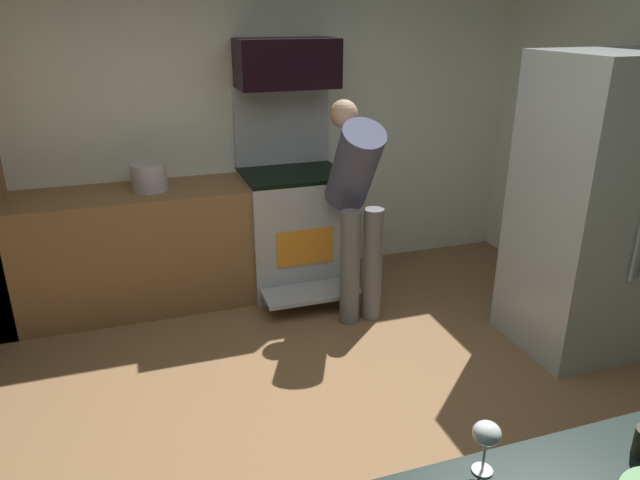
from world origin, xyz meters
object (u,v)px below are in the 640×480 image
refrigerator (598,208)px  person_cook (356,196)px  stock_pot (149,177)px  oven_range (293,225)px  microwave (287,63)px  wine_glass_mid (487,435)px

refrigerator → person_cook: bearing=146.8°
person_cook → stock_pot: (-1.35, 0.61, 0.10)m
oven_range → microwave: size_ratio=2.12×
microwave → stock_pot: bearing=-175.7°
wine_glass_mid → refrigerator: bearing=41.2°
microwave → refrigerator: microwave is taller
oven_range → microwave: bearing=90.0°
oven_range → stock_pot: oven_range is taller
oven_range → refrigerator: size_ratio=0.83×
person_cook → wine_glass_mid: (-0.62, -2.54, 0.12)m
person_cook → wine_glass_mid: bearing=-103.8°
microwave → stock_pot: microwave is taller
microwave → person_cook: size_ratio=0.48×
microwave → wine_glass_mid: (-0.33, -3.23, -0.72)m
oven_range → refrigerator: refrigerator is taller
microwave → stock_pot: 1.30m
stock_pot → refrigerator: bearing=-28.9°
refrigerator → microwave: bearing=135.9°
wine_glass_mid → stock_pot: stock_pot is taller
refrigerator → wine_glass_mid: (-1.93, -1.69, 0.08)m
refrigerator → wine_glass_mid: refrigerator is taller
microwave → person_cook: microwave is taller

